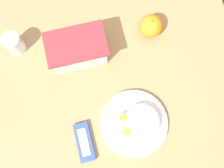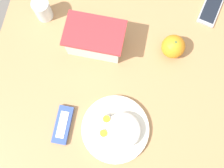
% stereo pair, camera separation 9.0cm
% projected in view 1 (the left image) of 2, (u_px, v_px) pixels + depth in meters
% --- Properties ---
extents(ground_plane, '(10.00, 10.00, 0.00)m').
position_uv_depth(ground_plane, '(113.00, 103.00, 1.65)').
color(ground_plane, '#66605B').
extents(table, '(0.95, 0.83, 0.73)m').
position_uv_depth(table, '(114.00, 79.00, 1.08)').
color(table, '#AD7F51').
rests_on(table, ground_plane).
extents(food_container, '(0.20, 0.13, 0.11)m').
position_uv_depth(food_container, '(78.00, 50.00, 0.91)').
color(food_container, white).
rests_on(food_container, table).
extents(orange_fruit, '(0.08, 0.08, 0.08)m').
position_uv_depth(orange_fruit, '(151.00, 26.00, 0.94)').
color(orange_fruit, orange).
rests_on(orange_fruit, table).
extents(rice_plate, '(0.23, 0.23, 0.06)m').
position_uv_depth(rice_plate, '(136.00, 123.00, 0.88)').
color(rice_plate, silver).
rests_on(rice_plate, table).
extents(candy_bar, '(0.05, 0.13, 0.02)m').
position_uv_depth(candy_bar, '(84.00, 142.00, 0.88)').
color(candy_bar, '#334C9E').
rests_on(candy_bar, table).
extents(drinking_glass, '(0.06, 0.06, 0.08)m').
position_uv_depth(drinking_glass, '(14.00, 44.00, 0.92)').
color(drinking_glass, silver).
rests_on(drinking_glass, table).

